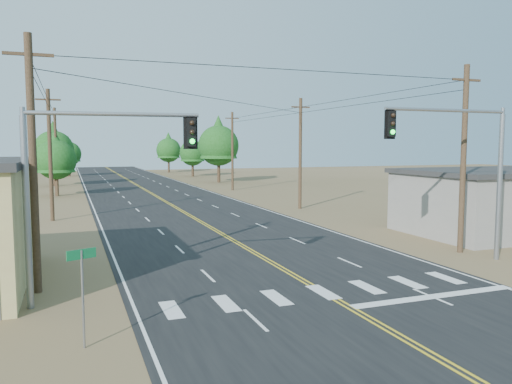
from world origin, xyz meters
name	(u,v)px	position (x,y,z in m)	size (l,w,h in m)	color
ground	(480,383)	(0.00, 0.00, 0.00)	(220.00, 220.00, 0.00)	olive
road	(193,217)	(0.00, 30.00, 0.01)	(15.00, 200.00, 0.02)	black
utility_pole_left_near	(33,163)	(-10.50, 12.00, 5.12)	(1.80, 0.30, 10.00)	#4C3826
utility_pole_left_mid	(50,154)	(-10.50, 32.00, 5.12)	(1.80, 0.30, 10.00)	#4C3826
utility_pole_left_far	(56,151)	(-10.50, 52.00, 5.12)	(1.80, 0.30, 10.00)	#4C3826
utility_pole_right_near	(463,158)	(10.50, 12.00, 5.12)	(1.80, 0.30, 10.00)	#4C3826
utility_pole_right_mid	(300,153)	(10.50, 32.00, 5.12)	(1.80, 0.30, 10.00)	#4C3826
utility_pole_right_far	(232,150)	(10.50, 52.00, 5.12)	(1.80, 0.30, 10.00)	#4C3826
signal_mast_left	(80,172)	(-8.86, 9.85, 4.82)	(6.18, 0.87, 7.09)	gray
signal_mast_right	(469,157)	(8.92, 9.98, 5.21)	(7.05, 0.45, 7.62)	gray
street_sign	(82,282)	(-8.96, 5.63, 1.92)	(0.80, 0.35, 2.87)	gray
tree_left_near	(56,156)	(-10.55, 52.24, 4.59)	(4.50, 4.50, 7.51)	#3F2D1E
tree_left_mid	(54,146)	(-11.12, 67.29, 5.64)	(5.53, 5.53, 9.22)	#3F2D1E
tree_left_far	(69,151)	(-9.14, 90.69, 4.63)	(4.55, 4.55, 7.58)	#3F2D1E
tree_right_near	(219,141)	(12.62, 65.48, 6.37)	(6.24, 6.24, 10.41)	#3F2D1E
tree_right_mid	(192,150)	(12.37, 81.78, 4.84)	(4.75, 4.75, 7.92)	#3F2D1E
tree_right_far	(169,148)	(10.88, 97.46, 5.26)	(5.16, 5.16, 8.60)	#3F2D1E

